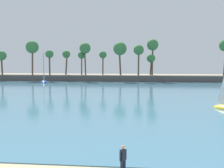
% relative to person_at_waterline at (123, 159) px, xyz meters
% --- Properties ---
extents(sea, '(220.00, 112.48, 0.06)m').
position_rel_person_at_waterline_xyz_m(sea, '(-4.00, 57.42, -0.86)').
color(sea, teal).
rests_on(sea, ground).
extents(palm_headland, '(89.61, 6.00, 12.45)m').
position_rel_person_at_waterline_xyz_m(palm_headland, '(-3.11, 73.65, 2.84)').
color(palm_headland, '#514C47').
rests_on(palm_headland, ground).
extents(person_at_waterline, '(0.36, 0.47, 1.67)m').
position_rel_person_at_waterline_xyz_m(person_at_waterline, '(0.00, 0.00, 0.00)').
color(person_at_waterline, '#141E33').
rests_on(person_at_waterline, ground).
extents(sailboat_near_shore, '(3.67, 6.35, 8.83)m').
position_rel_person_at_waterline_xyz_m(sailboat_near_shore, '(-27.06, 65.55, -0.04)').
color(sailboat_near_shore, '#234793').
rests_on(sailboat_near_shore, sea).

